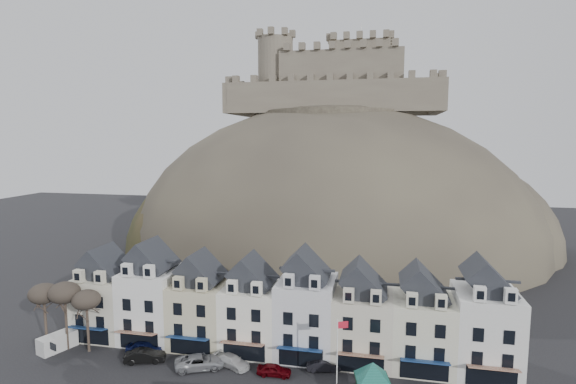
% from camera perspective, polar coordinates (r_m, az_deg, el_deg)
% --- Properties ---
extents(townhouse_terrace, '(54.40, 9.35, 11.80)m').
position_cam_1_polar(townhouse_terrace, '(57.31, -0.92, -14.59)').
color(townhouse_terrace, beige).
rests_on(townhouse_terrace, ground).
extents(castle_hill, '(100.00, 76.00, 68.00)m').
position_cam_1_polar(castle_hill, '(108.71, 5.98, -7.07)').
color(castle_hill, '#39332C').
rests_on(castle_hill, ground).
extents(castle, '(50.20, 22.20, 22.00)m').
position_cam_1_polar(castle, '(113.38, 6.24, 13.91)').
color(castle, '#62574B').
rests_on(castle, ground).
extents(tree_left_far, '(3.61, 3.61, 8.24)m').
position_cam_1_polar(tree_left_far, '(65.04, -28.61, -11.32)').
color(tree_left_far, '#372B23').
rests_on(tree_left_far, ground).
extents(tree_left_mid, '(3.78, 3.78, 8.64)m').
position_cam_1_polar(tree_left_mid, '(63.08, -26.51, -11.43)').
color(tree_left_mid, '#372B23').
rests_on(tree_left_mid, ground).
extents(tree_left_near, '(3.43, 3.43, 7.84)m').
position_cam_1_polar(tree_left_near, '(61.53, -24.24, -12.44)').
color(tree_left_near, '#372B23').
rests_on(tree_left_near, ground).
extents(bus_shelter, '(6.54, 6.54, 4.24)m').
position_cam_1_polar(bus_shelter, '(48.59, 10.71, -21.48)').
color(bus_shelter, black).
rests_on(bus_shelter, ground).
extents(flagpole, '(1.10, 0.50, 8.14)m').
position_cam_1_polar(flagpole, '(48.63, 6.37, -19.58)').
color(flagpole, silver).
rests_on(flagpole, ground).
extents(white_van, '(3.36, 4.82, 2.02)m').
position_cam_1_polar(white_van, '(65.57, -27.23, -16.58)').
color(white_van, silver).
rests_on(white_van, ground).
extents(car_navy, '(4.45, 2.01, 1.48)m').
position_cam_1_polar(car_navy, '(60.74, -17.81, -18.32)').
color(car_navy, '#0B1139').
rests_on(car_navy, ground).
extents(car_black, '(4.97, 3.05, 1.55)m').
position_cam_1_polar(car_black, '(58.71, -17.70, -19.21)').
color(car_black, black).
rests_on(car_black, ground).
extents(car_silver, '(6.17, 4.60, 1.58)m').
position_cam_1_polar(car_silver, '(55.86, -11.11, -20.40)').
color(car_silver, '#919398').
rests_on(car_silver, ground).
extents(car_white, '(4.92, 3.53, 1.32)m').
position_cam_1_polar(car_white, '(55.74, -7.09, -20.54)').
color(car_white, silver).
rests_on(car_white, ground).
extents(car_maroon, '(3.88, 1.67, 1.30)m').
position_cam_1_polar(car_maroon, '(53.66, -1.77, -21.65)').
color(car_maroon, '#4C0409').
rests_on(car_maroon, ground).
extents(car_charcoal, '(4.06, 2.24, 1.27)m').
position_cam_1_polar(car_charcoal, '(54.77, 4.50, -21.06)').
color(car_charcoal, black).
rests_on(car_charcoal, ground).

